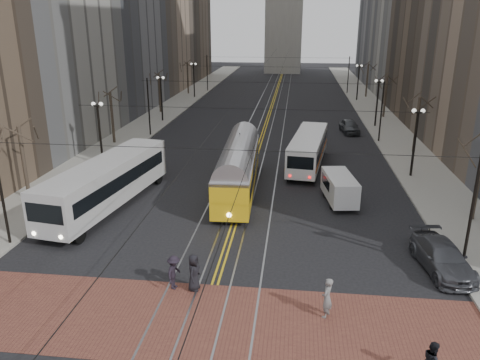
% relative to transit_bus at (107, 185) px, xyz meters
% --- Properties ---
extents(ground, '(260.00, 260.00, 0.00)m').
position_rel_transit_bus_xyz_m(ground, '(9.27, -8.41, -1.70)').
color(ground, black).
rests_on(ground, ground).
extents(sidewalk_left, '(5.00, 140.00, 0.15)m').
position_rel_transit_bus_xyz_m(sidewalk_left, '(-5.73, 36.59, -1.62)').
color(sidewalk_left, gray).
rests_on(sidewalk_left, ground).
extents(sidewalk_right, '(5.00, 140.00, 0.15)m').
position_rel_transit_bus_xyz_m(sidewalk_right, '(24.27, 36.59, -1.62)').
color(sidewalk_right, gray).
rests_on(sidewalk_right, ground).
extents(crosswalk_band, '(25.00, 6.00, 0.01)m').
position_rel_transit_bus_xyz_m(crosswalk_band, '(9.27, -12.41, -1.69)').
color(crosswalk_band, brown).
rests_on(crosswalk_band, ground).
extents(streetcar_rails, '(4.80, 130.00, 0.02)m').
position_rel_transit_bus_xyz_m(streetcar_rails, '(9.27, 36.59, -1.69)').
color(streetcar_rails, gray).
rests_on(streetcar_rails, ground).
extents(centre_lines, '(0.42, 130.00, 0.01)m').
position_rel_transit_bus_xyz_m(centre_lines, '(9.27, 36.59, -1.69)').
color(centre_lines, gold).
rests_on(centre_lines, ground).
extents(lamp_posts, '(27.60, 57.20, 5.60)m').
position_rel_transit_bus_xyz_m(lamp_posts, '(9.27, 20.34, 1.10)').
color(lamp_posts, black).
rests_on(lamp_posts, ground).
extents(street_trees, '(31.68, 53.28, 5.60)m').
position_rel_transit_bus_xyz_m(street_trees, '(9.27, 26.84, 1.10)').
color(street_trees, '#382D23').
rests_on(street_trees, ground).
extents(trolley_wires, '(25.96, 120.00, 6.60)m').
position_rel_transit_bus_xyz_m(trolley_wires, '(9.27, 26.42, 2.08)').
color(trolley_wires, black).
rests_on(trolley_wires, ground).
extents(transit_bus, '(4.82, 13.85, 3.39)m').
position_rel_transit_bus_xyz_m(transit_bus, '(0.00, 0.00, 0.00)').
color(transit_bus, '#B8B8B8').
rests_on(transit_bus, ground).
extents(streetcar, '(3.05, 13.74, 3.22)m').
position_rel_transit_bus_xyz_m(streetcar, '(8.77, 4.34, -0.09)').
color(streetcar, gold).
rests_on(streetcar, ground).
extents(rear_bus, '(3.92, 11.55, 2.95)m').
position_rel_transit_bus_xyz_m(rear_bus, '(14.27, 11.68, -0.22)').
color(rear_bus, white).
rests_on(rear_bus, ground).
extents(cargo_van, '(2.50, 4.94, 2.09)m').
position_rel_transit_bus_xyz_m(cargo_van, '(16.39, 2.83, -0.65)').
color(cargo_van, silver).
rests_on(cargo_van, ground).
extents(sedan_grey, '(2.38, 4.76, 1.56)m').
position_rel_transit_bus_xyz_m(sedan_grey, '(19.42, 25.90, -0.92)').
color(sedan_grey, '#404448').
rests_on(sedan_grey, ground).
extents(sedan_silver, '(2.61, 5.35, 1.69)m').
position_rel_transit_bus_xyz_m(sedan_silver, '(14.46, 22.07, -0.85)').
color(sedan_silver, '#9C9EA4').
rests_on(sedan_silver, ground).
extents(sedan_parked, '(2.85, 5.46, 1.51)m').
position_rel_transit_bus_xyz_m(sedan_parked, '(21.07, -6.42, -0.94)').
color(sedan_parked, '#42444A').
rests_on(sedan_parked, ground).
extents(pedestrian_a, '(0.70, 0.99, 1.90)m').
position_rel_transit_bus_xyz_m(pedestrian_a, '(8.34, -9.91, -0.73)').
color(pedestrian_a, black).
rests_on(pedestrian_a, crosswalk_band).
extents(pedestrian_b, '(0.70, 0.82, 1.92)m').
position_rel_transit_bus_xyz_m(pedestrian_b, '(14.73, -11.40, -0.73)').
color(pedestrian_b, slate).
rests_on(pedestrian_b, crosswalk_band).
extents(pedestrian_d, '(0.83, 1.24, 1.77)m').
position_rel_transit_bus_xyz_m(pedestrian_d, '(7.34, -9.91, -0.80)').
color(pedestrian_d, black).
rests_on(pedestrian_d, crosswalk_band).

